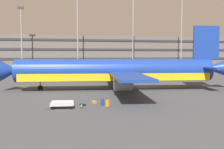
{
  "coord_description": "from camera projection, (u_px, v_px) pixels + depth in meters",
  "views": [
    {
      "loc": [
        -15.02,
        -44.22,
        5.98
      ],
      "look_at": [
        -7.28,
        -6.23,
        3.0
      ],
      "focal_mm": 40.69,
      "sensor_mm": 36.0,
      "label": 1
    }
  ],
  "objects": [
    {
      "name": "terminal_structure",
      "position": [
        100.0,
        54.0,
        98.17
      ],
      "size": [
        150.87,
        21.03,
        12.67
      ],
      "color": "#605B56",
      "rests_on": "ground_plane"
    },
    {
      "name": "suitcase_black",
      "position": [
        83.0,
        105.0,
        30.06
      ],
      "size": [
        0.71,
        0.88,
        0.2
      ],
      "color": "black",
      "rests_on": "ground_plane"
    },
    {
      "name": "suitcase_laid_flat",
      "position": [
        102.0,
        102.0,
        30.22
      ],
      "size": [
        0.44,
        0.34,
        0.88
      ],
      "color": "navy",
      "rests_on": "ground_plane"
    },
    {
      "name": "airliner",
      "position": [
        118.0,
        71.0,
        43.53
      ],
      "size": [
        39.71,
        32.14,
        11.09
      ],
      "color": "navy",
      "rests_on": "ground_plane"
    },
    {
      "name": "baggage_cart",
      "position": [
        62.0,
        105.0,
        28.41
      ],
      "size": [
        3.35,
        1.56,
        0.82
      ],
      "color": "#B7B7BC",
      "rests_on": "ground_plane"
    },
    {
      "name": "light_mast_center_right",
      "position": [
        133.0,
        27.0,
        82.25
      ],
      "size": [
        1.8,
        0.5,
        26.52
      ],
      "color": "gray",
      "rests_on": "ground_plane"
    },
    {
      "name": "light_mast_left",
      "position": [
        21.0,
        35.0,
        75.61
      ],
      "size": [
        1.8,
        0.5,
        20.28
      ],
      "color": "gray",
      "rests_on": "ground_plane"
    },
    {
      "name": "suitcase_upright",
      "position": [
        94.0,
        102.0,
        31.52
      ],
      "size": [
        0.57,
        0.84,
        0.27
      ],
      "color": "orange",
      "rests_on": "ground_plane"
    },
    {
      "name": "suitcase_small",
      "position": [
        108.0,
        103.0,
        29.09
      ],
      "size": [
        0.42,
        0.45,
        0.99
      ],
      "color": "orange",
      "rests_on": "ground_plane"
    },
    {
      "name": "ground_plane",
      "position": [
        144.0,
        88.0,
        46.66
      ],
      "size": [
        600.0,
        600.0,
        0.0
      ],
      "primitive_type": "plane",
      "color": "#424449"
    },
    {
      "name": "light_mast_center_left",
      "position": [
        77.0,
        26.0,
        78.69
      ],
      "size": [
        1.8,
        0.5,
        26.17
      ],
      "color": "gray",
      "rests_on": "ground_plane"
    },
    {
      "name": "light_mast_right",
      "position": [
        182.0,
        29.0,
        85.67
      ],
      "size": [
        1.8,
        0.5,
        25.84
      ],
      "color": "gray",
      "rests_on": "ground_plane"
    },
    {
      "name": "backpack_scuffed",
      "position": [
        81.0,
        106.0,
        28.51
      ],
      "size": [
        0.38,
        0.31,
        0.49
      ],
      "color": "gray",
      "rests_on": "ground_plane"
    }
  ]
}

